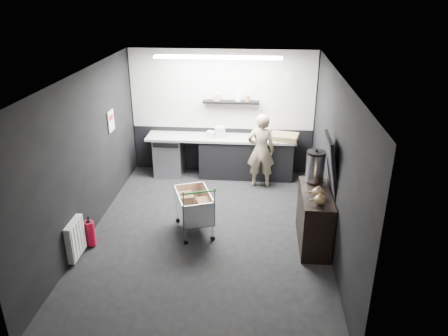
{
  "coord_description": "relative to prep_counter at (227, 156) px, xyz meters",
  "views": [
    {
      "loc": [
        0.82,
        -6.39,
        4.01
      ],
      "look_at": [
        0.24,
        0.4,
        1.05
      ],
      "focal_mm": 35.0,
      "sensor_mm": 36.0,
      "label": 1
    }
  ],
  "objects": [
    {
      "name": "person",
      "position": [
        0.73,
        -0.45,
        0.33
      ],
      "size": [
        0.59,
        0.4,
        1.57
      ],
      "primitive_type": "imported",
      "rotation": [
        0.0,
        0.0,
        3.19
      ],
      "color": "beige",
      "rests_on": "floor"
    },
    {
      "name": "radiator",
      "position": [
        -2.08,
        -3.32,
        -0.11
      ],
      "size": [
        0.1,
        0.5,
        0.6
      ],
      "primitive_type": "cube",
      "color": "white",
      "rests_on": "wall_left"
    },
    {
      "name": "wall_back",
      "position": [
        -0.14,
        0.33,
        0.89
      ],
      "size": [
        5.5,
        0.0,
        5.5
      ],
      "primitive_type": "plane",
      "rotation": [
        1.57,
        0.0,
        0.0
      ],
      "color": "black",
      "rests_on": "floor"
    },
    {
      "name": "wall_front",
      "position": [
        -0.14,
        -5.17,
        0.89
      ],
      "size": [
        5.5,
        0.0,
        5.5
      ],
      "primitive_type": "plane",
      "rotation": [
        -1.57,
        0.0,
        0.0
      ],
      "color": "black",
      "rests_on": "floor"
    },
    {
      "name": "shopping_cart",
      "position": [
        -0.38,
        -2.38,
        0.01
      ],
      "size": [
        0.82,
        1.07,
        0.99
      ],
      "color": "silver",
      "rests_on": "floor"
    },
    {
      "name": "wall_clock",
      "position": [
        1.26,
        0.3,
        1.69
      ],
      "size": [
        0.2,
        0.03,
        0.2
      ],
      "primitive_type": "cylinder",
      "rotation": [
        1.57,
        0.0,
        0.0
      ],
      "color": "white",
      "rests_on": "wall_back"
    },
    {
      "name": "prep_counter",
      "position": [
        0.0,
        0.0,
        0.0
      ],
      "size": [
        3.2,
        0.61,
        0.9
      ],
      "color": "black",
      "rests_on": "floor"
    },
    {
      "name": "wall_left",
      "position": [
        -2.14,
        -2.42,
        0.89
      ],
      "size": [
        0.0,
        5.5,
        5.5
      ],
      "primitive_type": "plane",
      "rotation": [
        1.57,
        0.0,
        1.57
      ],
      "color": "black",
      "rests_on": "floor"
    },
    {
      "name": "kitchen_wall_panel",
      "position": [
        -0.14,
        0.31,
        1.39
      ],
      "size": [
        3.95,
        0.02,
        1.7
      ],
      "primitive_type": "cube",
      "color": "silver",
      "rests_on": "wall_back"
    },
    {
      "name": "fire_extinguisher",
      "position": [
        -1.99,
        -2.97,
        -0.2
      ],
      "size": [
        0.16,
        0.16,
        0.52
      ],
      "color": "#B50C29",
      "rests_on": "floor"
    },
    {
      "name": "wall_right",
      "position": [
        1.86,
        -2.42,
        0.89
      ],
      "size": [
        0.0,
        5.5,
        5.5
      ],
      "primitive_type": "plane",
      "rotation": [
        1.57,
        0.0,
        -1.57
      ],
      "color": "black",
      "rests_on": "floor"
    },
    {
      "name": "ceiling_strip",
      "position": [
        -0.14,
        -0.57,
        2.21
      ],
      "size": [
        2.4,
        0.2,
        0.04
      ],
      "primitive_type": "cube",
      "color": "white",
      "rests_on": "ceiling"
    },
    {
      "name": "floor",
      "position": [
        -0.14,
        -2.42,
        -0.46
      ],
      "size": [
        5.5,
        5.5,
        0.0
      ],
      "primitive_type": "plane",
      "color": "black",
      "rests_on": "ground"
    },
    {
      "name": "dado_panel",
      "position": [
        -0.14,
        0.31,
        0.04
      ],
      "size": [
        3.95,
        0.02,
        1.0
      ],
      "primitive_type": "cube",
      "color": "black",
      "rests_on": "wall_back"
    },
    {
      "name": "poster_red_band",
      "position": [
        -2.11,
        -1.12,
        1.16
      ],
      "size": [
        0.02,
        0.22,
        0.1
      ],
      "primitive_type": "cube",
      "color": "red",
      "rests_on": "poster"
    },
    {
      "name": "white_container",
      "position": [
        -0.35,
        -0.05,
        0.51
      ],
      "size": [
        0.18,
        0.16,
        0.14
      ],
      "primitive_type": "cube",
      "rotation": [
        0.0,
        0.0,
        -0.28
      ],
      "color": "white",
      "rests_on": "prep_counter"
    },
    {
      "name": "sideboard",
      "position": [
        1.63,
        -2.53,
        0.13
      ],
      "size": [
        0.53,
        1.23,
        1.84
      ],
      "color": "black",
      "rests_on": "floor"
    },
    {
      "name": "cardboard_box",
      "position": [
        1.21,
        -0.05,
        0.5
      ],
      "size": [
        0.65,
        0.55,
        0.11
      ],
      "primitive_type": "cube",
      "rotation": [
        0.0,
        0.0,
        -0.23
      ],
      "color": "#947A4F",
      "rests_on": "prep_counter"
    },
    {
      "name": "floating_shelf",
      "position": [
        0.06,
        0.2,
        1.16
      ],
      "size": [
        1.2,
        0.22,
        0.04
      ],
      "primitive_type": "cube",
      "color": "black",
      "rests_on": "wall_back"
    },
    {
      "name": "pink_tub",
      "position": [
        -0.15,
        0.0,
        0.55
      ],
      "size": [
        0.22,
        0.22,
        0.22
      ],
      "primitive_type": "cylinder",
      "color": "silver",
      "rests_on": "prep_counter"
    },
    {
      "name": "poster",
      "position": [
        -2.12,
        -1.12,
        1.09
      ],
      "size": [
        0.02,
        0.3,
        0.4
      ],
      "primitive_type": "cube",
      "color": "white",
      "rests_on": "wall_left"
    },
    {
      "name": "ceiling",
      "position": [
        -0.14,
        -2.42,
        2.24
      ],
      "size": [
        5.5,
        5.5,
        0.0
      ],
      "primitive_type": "plane",
      "rotation": [
        3.14,
        0.0,
        0.0
      ],
      "color": "silver",
      "rests_on": "wall_back"
    }
  ]
}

